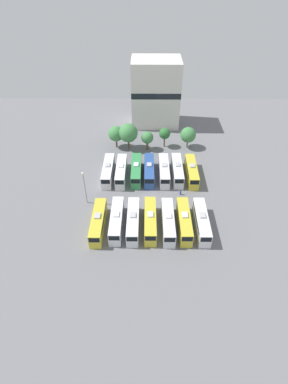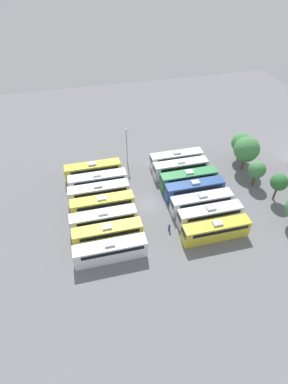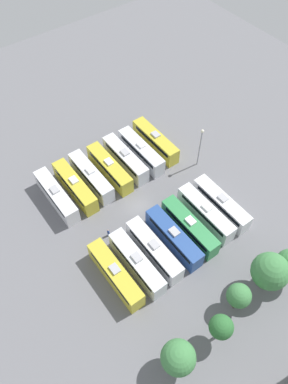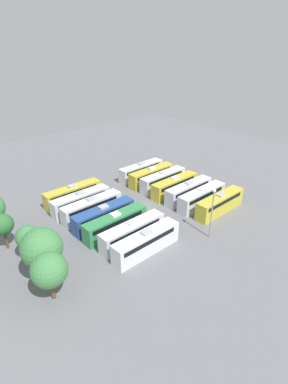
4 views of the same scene
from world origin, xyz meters
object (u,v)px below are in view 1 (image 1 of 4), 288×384
Objects in this scene: bus_4 at (168,221)px; tree_3 at (165,134)px; tree_1 at (128,133)px; tree_2 at (147,138)px; bus_7 at (108,170)px; tree_4 at (188,135)px; worker_person at (181,192)px; tree_0 at (116,134)px; bus_5 at (184,221)px; bus_13 at (192,171)px; depot_building at (156,93)px; bus_8 at (121,171)px; bus_6 at (202,221)px; bus_1 at (117,220)px; bus_0 at (98,222)px; bus_2 at (133,221)px; bus_12 at (177,170)px; light_pole at (84,183)px; bus_9 at (136,170)px; bus_11 at (164,170)px; bus_3 at (150,220)px; bus_10 at (149,170)px.

tree_3 is (0.69, 33.33, 2.39)m from bus_4.
tree_2 is (5.44, -0.30, -1.33)m from tree_1.
bus_7 is 21.52m from tree_3.
tree_4 is (21.86, 14.69, 2.24)m from bus_7.
tree_0 is at bearing 127.94° from worker_person.
bus_7 is (-17.80, 17.95, 0.00)m from bus_5.
bus_13 is 0.57× the size of depot_building.
bus_8 is 16.30m from worker_person.
bus_7 is at bearing 139.88° from bus_6.
bus_1 is 1.00× the size of bus_6.
bus_0 is 7.29m from bus_2.
bus_7 is 7.06× the size of worker_person.
bus_1 is (3.80, 0.52, 0.00)m from bus_0.
bus_12 is 24.54m from light_pole.
bus_4 is 7.03m from bus_6.
bus_13 is at bearing -1.16° from bus_9.
bus_9 and bus_11 have the same top height.
bus_5 is 0.57× the size of depot_building.
tree_0 is (-2.60, 32.51, 2.53)m from bus_1.
bus_11 is 2.07× the size of tree_2.
light_pole is at bearing 152.79° from bus_3.
light_pole is at bearing -101.22° from tree_0.
tree_1 reaches higher than bus_6.
bus_9 is 1.33× the size of light_pole.
light_pole reaches higher than bus_9.
bus_10 is (-7.27, 18.20, 0.00)m from bus_5.
bus_7 is at bearing -108.56° from tree_1.
tree_1 is 1.40× the size of tree_2.
worker_person is at bearing -68.91° from tree_2.
bus_6 is at bearing -52.14° from bus_9.
bus_2 is 31.74m from tree_2.
tree_1 reaches higher than bus_12.
bus_4 is (3.73, -0.32, 0.00)m from bus_3.
bus_2 is 1.00× the size of bus_3.
bus_3 is 1.00× the size of bus_7.
bus_11 is 1.00× the size of bus_13.
bus_0 is at bearing -64.97° from light_pole.
tree_0 is at bearing 132.69° from bus_11.
tree_2 reaches higher than bus_3.
tree_1 is at bearing -115.50° from depot_building.
bus_7 is at bearing -112.46° from depot_building.
bus_2 is 1.00× the size of bus_11.
bus_6 is 38.66m from tree_0.
bus_1 is 2.07× the size of tree_2.
bus_3 is (3.60, 0.21, 0.00)m from bus_2.
bus_13 is at bearing -67.47° from tree_3.
bus_8 is 11.01m from bus_11.
bus_0 is at bearing -98.55° from tree_1.
tree_0 reaches higher than tree_2.
bus_5 is 34.52m from tree_1.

